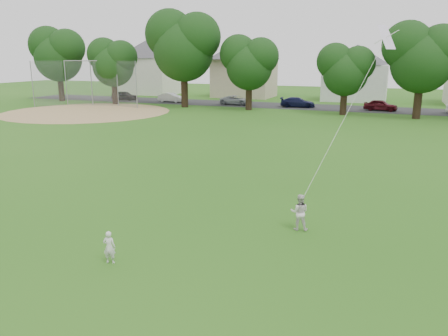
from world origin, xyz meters
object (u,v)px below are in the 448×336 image
at_px(older_boy, 299,212).
at_px(kite, 344,118).
at_px(baseball_backstop, 90,84).
at_px(toddler, 109,247).

xyz_separation_m(older_boy, kite, (1.12, 1.71, 3.11)).
bearing_deg(baseball_backstop, older_boy, -42.96).
bearing_deg(toddler, baseball_backstop, -66.47).
height_order(toddler, kite, kite).
bearing_deg(baseball_backstop, kite, -40.31).
relative_size(toddler, older_boy, 0.78).
height_order(kite, baseball_backstop, kite).
bearing_deg(baseball_backstop, toddler, -51.43).
distance_m(kite, baseball_backstop, 43.49).
relative_size(older_boy, baseball_backstop, 0.11).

